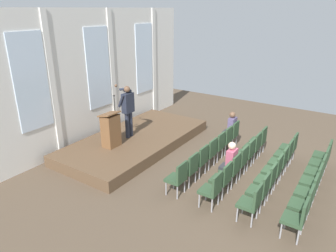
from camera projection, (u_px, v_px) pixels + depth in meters
ground_plane at (253, 181)px, 8.61m from camera, size 15.31×15.31×0.00m
rear_partition at (99, 76)px, 10.85m from camera, size 9.79×0.14×4.56m
stage_platform at (136, 141)px, 10.75m from camera, size 5.51×2.68×0.37m
speaker at (128, 108)px, 10.28m from camera, size 0.52×0.69×1.79m
mic_stand at (116, 129)px, 10.35m from camera, size 0.28×0.28×1.56m
lectern at (111, 130)px, 9.72m from camera, size 0.60×0.48×1.16m
chair_r0_c0 at (178, 177)px, 7.78m from camera, size 0.46×0.44×0.94m
chair_r0_c1 at (190, 167)px, 8.24m from camera, size 0.46×0.44×0.94m
chair_r0_c2 at (200, 159)px, 8.69m from camera, size 0.46×0.44×0.94m
chair_r0_c3 at (209, 151)px, 9.15m from camera, size 0.46×0.44×0.94m
chair_r0_c4 at (218, 145)px, 9.61m from camera, size 0.46×0.44×0.94m
chair_r0_c5 at (225, 138)px, 10.07m from camera, size 0.46×0.44×0.94m
chair_r0_c6 at (232, 133)px, 10.53m from camera, size 0.46×0.44×0.94m
audience_r0_c6 at (230, 127)px, 10.50m from camera, size 0.36×0.39×1.28m
chair_r1_c0 at (213, 188)px, 7.28m from camera, size 0.46×0.44×0.94m
chair_r1_c1 at (223, 178)px, 7.74m from camera, size 0.46×0.44×0.94m
chair_r1_c2 at (232, 168)px, 8.19m from camera, size 0.46×0.44×0.94m
audience_r1_c2 at (229, 161)px, 8.17m from camera, size 0.36×0.39×1.28m
chair_r1_c3 at (240, 160)px, 8.65m from camera, size 0.46×0.44×0.94m
chair_r1_c4 at (247, 152)px, 9.11m from camera, size 0.46×0.44×0.94m
chair_r1_c5 at (254, 145)px, 9.57m from camera, size 0.46×0.44×0.94m
chair_r1_c6 at (260, 139)px, 10.03m from camera, size 0.46×0.44×0.94m
chair_r2_c0 at (252, 201)px, 6.78m from camera, size 0.46×0.44×0.94m
chair_r2_c1 at (260, 189)px, 7.24m from camera, size 0.46×0.44×0.94m
chair_r2_c2 at (268, 178)px, 7.69m from camera, size 0.46×0.44×0.94m
chair_r2_c3 at (275, 169)px, 8.15m from camera, size 0.46×0.44×0.94m
chair_r2_c4 at (280, 160)px, 8.61m from camera, size 0.46×0.44×0.94m
chair_r2_c5 at (286, 153)px, 9.07m from camera, size 0.46×0.44×0.94m
chair_r2_c6 at (291, 146)px, 9.53m from camera, size 0.46×0.44×0.94m
chair_r3_c0 at (298, 217)px, 6.28m from camera, size 0.46×0.44×0.94m
chair_r3_c1 at (304, 203)px, 6.74m from camera, size 0.46×0.44×0.94m
chair_r3_c2 at (309, 190)px, 7.20m from camera, size 0.46×0.44×0.94m
chair_r3_c3 at (314, 179)px, 7.65m from camera, size 0.46×0.44×0.94m
chair_r3_c4 at (318, 170)px, 8.11m from camera, size 0.46×0.44×0.94m
chair_r3_c5 at (321, 161)px, 8.57m from camera, size 0.46×0.44×0.94m
chair_r3_c6 at (325, 153)px, 9.03m from camera, size 0.46×0.44×0.94m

